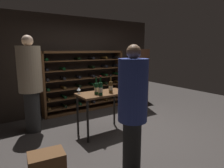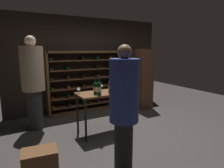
# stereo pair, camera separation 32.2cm
# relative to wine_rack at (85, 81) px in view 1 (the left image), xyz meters

# --- Properties ---
(ground_plane) EXTENTS (10.25, 10.25, 0.00)m
(ground_plane) POSITION_rel_wine_rack_xyz_m (0.08, -1.92, -0.85)
(ground_plane) COLOR #383330
(back_wall) EXTENTS (4.67, 0.10, 2.65)m
(back_wall) POSITION_rel_wine_rack_xyz_m (0.08, 0.21, 0.47)
(back_wall) COLOR black
(back_wall) RESTS_ON ground
(wine_rack) EXTENTS (2.41, 0.32, 1.71)m
(wine_rack) POSITION_rel_wine_rack_xyz_m (0.00, 0.00, 0.00)
(wine_rack) COLOR brown
(wine_rack) RESTS_ON ground
(tasting_table) EXTENTS (1.03, 0.56, 0.87)m
(tasting_table) POSITION_rel_wine_rack_xyz_m (-0.38, -1.61, -0.09)
(tasting_table) COLOR brown
(tasting_table) RESTS_ON ground
(person_bystander_dark_jacket) EXTENTS (0.40, 0.40, 1.82)m
(person_bystander_dark_jacket) POSITION_rel_wine_rack_xyz_m (-0.74, -3.00, 0.16)
(person_bystander_dark_jacket) COLOR black
(person_bystander_dark_jacket) RESTS_ON ground
(person_host_in_suit) EXTENTS (0.48, 0.48, 2.04)m
(person_host_in_suit) POSITION_rel_wine_rack_xyz_m (-1.59, -0.71, 0.27)
(person_host_in_suit) COLOR #292929
(person_host_in_suit) RESTS_ON ground
(wine_crate) EXTENTS (0.52, 0.40, 0.35)m
(wine_crate) POSITION_rel_wine_rack_xyz_m (-1.78, -2.42, -0.68)
(wine_crate) COLOR brown
(wine_crate) RESTS_ON ground
(display_cabinet) EXTENTS (0.44, 0.36, 1.76)m
(display_cabinet) POSITION_rel_wine_rack_xyz_m (1.49, -0.64, 0.03)
(display_cabinet) COLOR #4C2D1E
(display_cabinet) RESTS_ON ground
(wine_bottle_red_label) EXTENTS (0.08, 0.08, 0.39)m
(wine_bottle_red_label) POSITION_rel_wine_rack_xyz_m (-0.54, -1.80, 0.16)
(wine_bottle_red_label) COLOR black
(wine_bottle_red_label) RESTS_ON tasting_table
(wine_bottle_gold_foil) EXTENTS (0.08, 0.08, 0.36)m
(wine_bottle_gold_foil) POSITION_rel_wine_rack_xyz_m (-0.56, -1.68, 0.15)
(wine_bottle_gold_foil) COLOR black
(wine_bottle_gold_foil) RESTS_ON tasting_table
(wine_bottle_black_capsule) EXTENTS (0.08, 0.08, 0.37)m
(wine_bottle_black_capsule) POSITION_rel_wine_rack_xyz_m (-0.25, -1.72, 0.15)
(wine_bottle_black_capsule) COLOR #4C3314
(wine_bottle_black_capsule) RESTS_ON tasting_table
(wine_glass_stemmed_right) EXTENTS (0.09, 0.09, 0.15)m
(wine_glass_stemmed_right) POSITION_rel_wine_rack_xyz_m (-0.31, -1.42, 0.14)
(wine_glass_stemmed_right) COLOR silver
(wine_glass_stemmed_right) RESTS_ON tasting_table
(wine_glass_stemmed_left) EXTENTS (0.08, 0.08, 0.13)m
(wine_glass_stemmed_left) POSITION_rel_wine_rack_xyz_m (-0.82, -1.43, 0.11)
(wine_glass_stemmed_left) COLOR silver
(wine_glass_stemmed_left) RESTS_ON tasting_table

